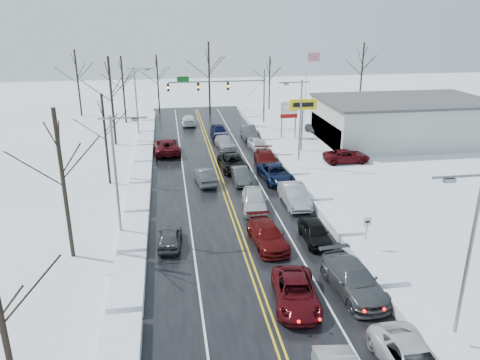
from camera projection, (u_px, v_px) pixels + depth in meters
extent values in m
plane|color=silver|center=(231.00, 210.00, 38.49)|extent=(160.00, 160.00, 0.00)
cube|color=black|center=(228.00, 200.00, 40.35)|extent=(14.00, 84.00, 0.01)
cube|color=white|center=(138.00, 206.00, 39.23)|extent=(1.94, 72.00, 0.71)
cube|color=white|center=(313.00, 195.00, 41.46)|extent=(1.94, 72.00, 0.71)
cylinder|color=slate|center=(264.00, 99.00, 64.37)|extent=(0.24, 0.24, 8.00)
cylinder|color=slate|center=(217.00, 81.00, 62.56)|extent=(13.00, 0.18, 0.18)
cylinder|color=slate|center=(256.00, 89.00, 63.72)|extent=(2.33, 0.10, 2.33)
cube|color=#0C591E|center=(183.00, 79.00, 61.77)|extent=(1.60, 0.08, 0.70)
cube|color=black|center=(228.00, 86.00, 63.01)|extent=(0.32, 0.25, 1.05)
sphere|color=#3F0705|center=(228.00, 84.00, 62.75)|extent=(0.20, 0.20, 0.20)
sphere|color=orange|center=(228.00, 86.00, 62.86)|extent=(0.22, 0.22, 0.22)
sphere|color=black|center=(228.00, 89.00, 62.96)|extent=(0.20, 0.20, 0.20)
cube|color=black|center=(198.00, 87.00, 62.42)|extent=(0.32, 0.25, 1.05)
sphere|color=#3F0705|center=(198.00, 85.00, 62.17)|extent=(0.20, 0.20, 0.20)
sphere|color=orange|center=(198.00, 87.00, 62.27)|extent=(0.22, 0.22, 0.22)
sphere|color=black|center=(198.00, 89.00, 62.37)|extent=(0.20, 0.20, 0.20)
cube|color=black|center=(168.00, 88.00, 61.83)|extent=(0.32, 0.25, 1.05)
sphere|color=#3F0705|center=(168.00, 85.00, 61.58)|extent=(0.20, 0.20, 0.20)
sphere|color=orange|center=(168.00, 88.00, 61.68)|extent=(0.22, 0.22, 0.22)
sphere|color=black|center=(168.00, 90.00, 61.79)|extent=(0.20, 0.20, 0.20)
cylinder|color=slate|center=(302.00, 127.00, 53.93)|extent=(0.20, 0.20, 5.60)
cube|color=yellow|center=(303.00, 104.00, 53.04)|extent=(3.20, 0.30, 1.20)
cube|color=black|center=(303.00, 105.00, 52.88)|extent=(2.40, 0.04, 0.50)
cylinder|color=slate|center=(282.00, 122.00, 59.64)|extent=(0.16, 0.16, 4.00)
cylinder|color=slate|center=(295.00, 122.00, 59.90)|extent=(0.16, 0.16, 4.00)
cube|color=white|center=(289.00, 104.00, 58.99)|extent=(2.20, 0.22, 0.70)
cube|color=white|center=(289.00, 111.00, 59.26)|extent=(2.20, 0.22, 0.70)
cube|color=#960B0D|center=(289.00, 116.00, 59.50)|extent=(2.20, 0.22, 0.50)
cylinder|color=slate|center=(366.00, 234.00, 31.89)|extent=(0.08, 0.08, 2.20)
cube|color=white|center=(367.00, 222.00, 31.58)|extent=(0.55, 0.05, 0.70)
cube|color=black|center=(368.00, 222.00, 31.54)|extent=(0.35, 0.02, 0.15)
cylinder|color=silver|center=(306.00, 88.00, 66.84)|extent=(0.14, 0.14, 10.00)
cube|color=#B5B5B0|center=(403.00, 122.00, 57.87)|extent=(20.00, 12.00, 5.00)
cube|color=#262628|center=(325.00, 132.00, 56.72)|extent=(0.10, 11.00, 2.80)
cube|color=#3F3F42|center=(405.00, 100.00, 56.96)|extent=(20.40, 12.40, 0.30)
cylinder|color=slate|center=(468.00, 263.00, 21.49)|extent=(0.18, 0.18, 9.00)
cylinder|color=slate|center=(467.00, 176.00, 19.90)|extent=(3.20, 0.12, 0.12)
cube|color=slate|center=(449.00, 180.00, 19.84)|extent=(0.50, 0.25, 0.18)
cylinder|color=slate|center=(300.00, 125.00, 47.48)|extent=(0.18, 0.18, 9.00)
cylinder|color=slate|center=(294.00, 82.00, 45.90)|extent=(3.20, 0.12, 0.12)
cube|color=slate|center=(286.00, 84.00, 45.83)|extent=(0.50, 0.25, 0.18)
cylinder|color=slate|center=(116.00, 180.00, 32.00)|extent=(0.18, 0.18, 9.00)
cylinder|color=slate|center=(123.00, 118.00, 30.65)|extent=(3.20, 0.12, 0.12)
cube|color=slate|center=(135.00, 120.00, 30.81)|extent=(0.50, 0.25, 0.18)
cylinder|color=slate|center=(137.00, 104.00, 57.99)|extent=(0.18, 0.18, 9.00)
cylinder|color=slate|center=(141.00, 69.00, 56.64)|extent=(3.20, 0.12, 0.12)
cube|color=slate|center=(147.00, 70.00, 56.81)|extent=(0.50, 0.25, 0.18)
cylinder|color=#2D231C|center=(4.00, 334.00, 16.77)|extent=(0.24, 0.24, 9.00)
cylinder|color=#2D231C|center=(64.00, 186.00, 29.53)|extent=(0.27, 0.27, 10.00)
cylinder|color=#2D231C|center=(106.00, 140.00, 42.93)|extent=(0.23, 0.23, 8.50)
cylinder|color=#2D231C|center=(112.00, 102.00, 55.49)|extent=(0.28, 0.28, 10.50)
cylinder|color=#2D231C|center=(124.00, 90.00, 66.86)|extent=(0.25, 0.25, 9.50)
cylinder|color=#2D231C|center=(78.00, 83.00, 71.29)|extent=(0.27, 0.27, 10.00)
cylinder|color=#2D231C|center=(158.00, 84.00, 74.15)|extent=(0.24, 0.24, 9.00)
cylinder|color=#2D231C|center=(209.00, 78.00, 73.12)|extent=(0.29, 0.29, 11.00)
cylinder|color=#2D231C|center=(269.00, 83.00, 76.40)|extent=(0.23, 0.23, 8.50)
cylinder|color=#2D231C|center=(362.00, 75.00, 78.87)|extent=(0.28, 0.28, 10.50)
imported|color=#47090F|center=(295.00, 303.00, 26.16)|extent=(3.03, 5.41, 1.43)
imported|color=#4E0A0A|center=(267.00, 245.00, 32.72)|extent=(2.47, 5.28, 1.49)
imported|color=silver|center=(254.00, 209.00, 38.61)|extent=(2.50, 5.02, 1.64)
imported|color=#3A3C3F|center=(241.00, 182.00, 44.65)|extent=(1.47, 4.22, 1.39)
imported|color=black|center=(233.00, 170.00, 48.12)|extent=(2.91, 5.59, 1.50)
imported|color=#9D9FA5|center=(225.00, 148.00, 55.81)|extent=(2.35, 4.87, 1.37)
imported|color=black|center=(219.00, 138.00, 60.30)|extent=(2.08, 5.03, 1.70)
imported|color=#444649|center=(352.00, 292.00, 27.24)|extent=(2.84, 5.93, 1.67)
imported|color=black|center=(315.00, 241.00, 33.23)|extent=(1.76, 4.26, 1.45)
imported|color=#A3A5AA|center=(294.00, 204.00, 39.55)|extent=(1.79, 5.11, 1.68)
imported|color=black|center=(275.00, 181.00, 45.00)|extent=(2.96, 5.70, 1.53)
imported|color=#450909|center=(266.00, 167.00, 49.10)|extent=(2.70, 5.71, 1.61)
imported|color=silver|center=(257.00, 149.00, 55.15)|extent=(1.89, 4.07, 1.35)
imported|color=#3F4244|center=(249.00, 138.00, 60.04)|extent=(1.72, 4.82, 1.58)
imported|color=#46484B|center=(205.00, 183.00, 44.34)|extent=(2.05, 4.55, 1.45)
imported|color=#4B0A10|center=(167.00, 153.00, 53.81)|extent=(3.23, 6.25, 1.68)
imported|color=white|center=(189.00, 125.00, 67.09)|extent=(2.30, 5.01, 1.42)
imported|color=#3D3F42|center=(170.00, 245.00, 32.62)|extent=(1.91, 4.02, 1.33)
imported|color=#47090D|center=(346.00, 162.00, 50.57)|extent=(5.02, 2.35, 1.39)
imported|color=#404346|center=(350.00, 146.00, 56.70)|extent=(2.12, 5.13, 1.48)
imported|color=#3C3F41|center=(318.00, 134.00, 62.17)|extent=(2.66, 5.27, 1.72)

